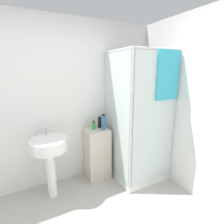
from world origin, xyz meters
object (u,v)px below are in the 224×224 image
object	(u,v)px
shampoo_bottle_blue	(104,122)
soap_dispenser	(94,126)
shampoo_bottle_tall_black	(100,122)
sink	(49,152)

from	to	relation	value
shampoo_bottle_blue	soap_dispenser	bearing A→B (deg)	143.39
soap_dispenser	shampoo_bottle_tall_black	size ratio (longest dim) A/B	0.69
sink	shampoo_bottle_tall_black	size ratio (longest dim) A/B	4.77
sink	shampoo_bottle_tall_black	world-z (taller)	shampoo_bottle_tall_black
soap_dispenser	shampoo_bottle_blue	distance (m)	0.17
soap_dispenser	shampoo_bottle_blue	xyz separation A→B (m)	(0.13, -0.10, 0.06)
shampoo_bottle_tall_black	soap_dispenser	bearing A→B (deg)	-167.84
sink	shampoo_bottle_blue	size ratio (longest dim) A/B	4.00
sink	soap_dispenser	bearing A→B (deg)	12.77
soap_dispenser	shampoo_bottle_blue	world-z (taller)	shampoo_bottle_blue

